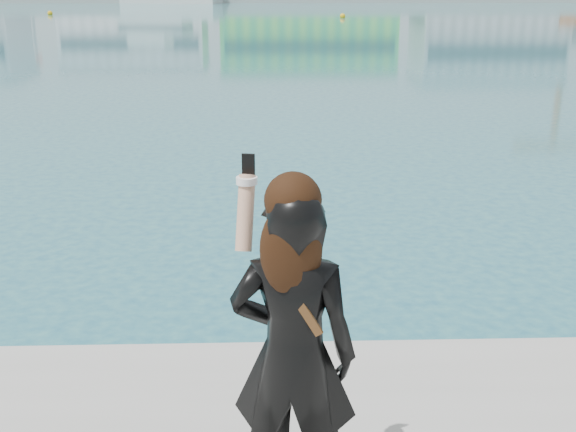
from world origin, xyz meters
name	(u,v)px	position (x,y,z in m)	size (l,w,h in m)	color
buoy_near	(343,18)	(7.41, 63.43, 0.00)	(0.50, 0.50, 0.50)	#EFAF0C
buoy_far	(50,15)	(-20.54, 70.48, 0.00)	(0.50, 0.50, 0.50)	#EFAF0C
woman	(293,346)	(0.45, -0.56, 1.61)	(0.61, 0.46, 1.60)	black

